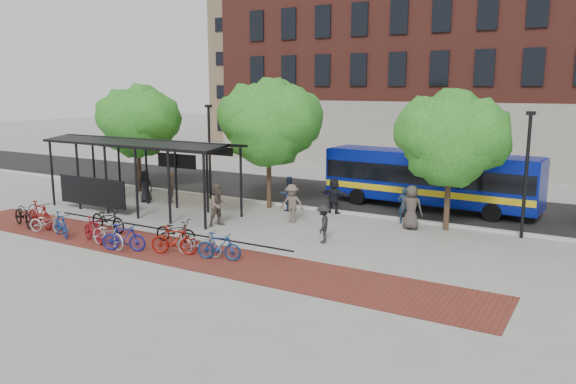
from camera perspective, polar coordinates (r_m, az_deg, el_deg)
The scene contains 34 objects.
ground at distance 24.39m, azimuth -0.11°, elevation -3.76°, with size 160.00×160.00×0.00m, color #9E9E99.
asphalt_street at distance 31.37m, azimuth 7.33°, elevation -0.57°, with size 160.00×8.00×0.01m, color black.
curb at distance 27.80m, azimuth 4.08°, elevation -1.86°, with size 160.00×0.25×0.12m, color #B7B7B2.
brick_strip at distance 21.65m, azimuth -11.54°, elevation -5.85°, with size 24.00×3.00×0.01m, color maroon.
bike_rack_rail at distance 23.13m, azimuth -12.45°, elevation -4.82°, with size 12.00×0.05×0.95m, color black.
building_tower at distance 67.12m, azimuth 5.78°, elevation 18.27°, with size 22.00×22.00×30.00m, color #7A664C.
bus_shelter at distance 28.46m, azimuth -14.91°, elevation 4.10°, with size 10.60×3.07×3.60m.
tree_a at distance 33.71m, azimuth -14.93°, elevation 7.19°, with size 4.90×4.00×6.18m.
tree_b at distance 28.04m, azimuth -1.76°, elevation 7.36°, with size 5.15×4.20×6.47m.
tree_c at distance 24.50m, azimuth 16.43°, elevation 5.50°, with size 4.66×3.80×5.92m.
lamp_post_left at distance 30.75m, azimuth -7.99°, elevation 4.35°, with size 0.35×0.20×5.12m.
lamp_post_right at distance 24.36m, azimuth 23.06°, elevation 1.95°, with size 0.35×0.20×5.12m.
bus at distance 28.99m, azimuth 14.17°, elevation 1.55°, with size 10.73×2.96×2.87m.
bike_0 at distance 27.26m, azimuth -25.28°, elevation -2.12°, with size 0.70×2.00×1.05m, color black.
bike_1 at distance 26.66m, azimuth -23.89°, elevation -2.13°, with size 0.56×1.97×1.19m, color maroon.
bike_2 at distance 25.70m, azimuth -23.26°, elevation -2.85°, with size 0.60×1.73×0.91m, color #BABABD.
bike_3 at distance 24.81m, azimuth -22.09°, elevation -3.10°, with size 0.48×1.69×1.02m, color navy.
bike_4 at distance 25.03m, azimuth -17.82°, elevation -2.60°, with size 0.74×2.11×1.11m, color black.
bike_5 at distance 23.47m, azimuth -19.18°, elevation -3.66°, with size 0.48×1.69×1.02m, color maroon.
bike_6 at distance 22.53m, azimuth -17.81°, elevation -4.12°, with size 0.70×2.00×1.05m, color #A5A5A8.
bike_7 at distance 21.91m, azimuth -16.35°, elevation -4.48°, with size 0.49×1.72×1.03m, color navy.
bike_8 at distance 22.60m, azimuth -11.34°, elevation -3.89°, with size 0.63×1.81×0.95m, color black.
bike_9 at distance 21.02m, azimuth -11.46°, elevation -4.83°, with size 0.51×1.79×1.08m, color maroon.
bike_10 at distance 20.66m, azimuth -9.00°, elevation -5.18°, with size 0.64×1.85×0.97m, color gray.
bike_11 at distance 20.12m, azimuth -7.02°, elevation -5.50°, with size 0.47×1.67×1.00m, color navy.
pedestrian_0 at distance 30.84m, azimuth -14.28°, elevation 0.59°, with size 0.83×0.54×1.71m, color black.
pedestrian_1 at distance 30.47m, azimuth -11.79°, elevation 0.48°, with size 0.59×0.39×1.61m, color #443B36.
pedestrian_2 at distance 27.74m, azimuth 0.04°, elevation -0.17°, with size 0.84×0.65×1.72m, color #1D2944.
pedestrian_3 at distance 25.29m, azimuth 0.40°, elevation -1.19°, with size 1.14×0.65×1.76m, color brown.
pedestrian_5 at distance 27.28m, azimuth 4.70°, elevation -0.37°, with size 1.61×0.51×1.74m, color black.
pedestrian_6 at distance 24.71m, azimuth 12.44°, elevation -1.53°, with size 0.94×0.61×1.92m, color #433935.
pedestrian_7 at distance 25.65m, azimuth 11.74°, elevation -1.36°, with size 0.60×0.40×1.66m, color #1A2A3E.
pedestrian_8 at distance 24.91m, azimuth -7.06°, elevation -1.30°, with size 0.92×0.72×1.90m, color brown.
pedestrian_9 at distance 22.14m, azimuth 3.58°, elevation -3.25°, with size 0.98×0.57×1.52m, color black.
Camera 1 is at (12.01, -20.34, 6.08)m, focal length 35.00 mm.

